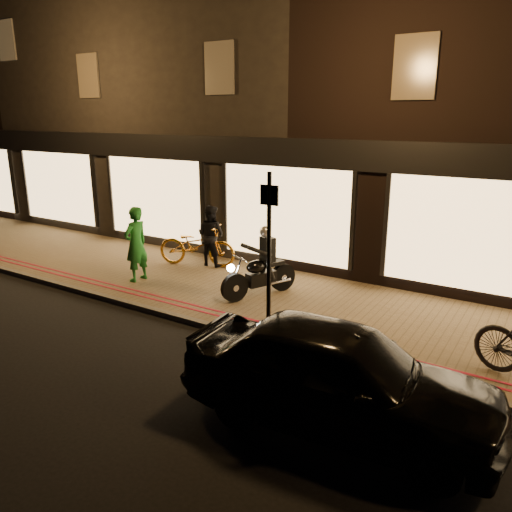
{
  "coord_description": "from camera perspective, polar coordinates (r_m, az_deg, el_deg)",
  "views": [
    {
      "loc": [
        6.07,
        -7.09,
        4.06
      ],
      "look_at": [
        0.53,
        1.71,
        1.1
      ],
      "focal_mm": 35.0,
      "sensor_mm": 36.0,
      "label": 1
    }
  ],
  "objects": [
    {
      "name": "red_kerb_lines",
      "position": [
        10.52,
        -5.85,
        -6.17
      ],
      "size": [
        50.0,
        0.26,
        0.01
      ],
      "color": "maroon",
      "rests_on": "sidewalk"
    },
    {
      "name": "building_row",
      "position": [
        17.18,
        12.01,
        16.19
      ],
      "size": [
        48.0,
        10.11,
        8.5
      ],
      "color": "black",
      "rests_on": "ground"
    },
    {
      "name": "motorcycle",
      "position": [
        11.1,
        0.56,
        -1.54
      ],
      "size": [
        0.94,
        1.82,
        1.59
      ],
      "rotation": [
        0.0,
        0.0,
        -0.42
      ],
      "color": "black",
      "rests_on": "sidewalk"
    },
    {
      "name": "ground",
      "position": [
        10.17,
        -7.74,
        -7.78
      ],
      "size": [
        90.0,
        90.0,
        0.0
      ],
      "primitive_type": "plane",
      "color": "black",
      "rests_on": "ground"
    },
    {
      "name": "bicycle_gold",
      "position": [
        13.45,
        -6.77,
        1.22
      ],
      "size": [
        2.24,
        1.38,
        1.11
      ],
      "primitive_type": "imported",
      "rotation": [
        0.0,
        0.0,
        1.9
      ],
      "color": "orange",
      "rests_on": "sidewalk"
    },
    {
      "name": "sign_post",
      "position": [
        8.82,
        1.49,
        1.03
      ],
      "size": [
        0.35,
        0.08,
        3.0
      ],
      "rotation": [
        0.0,
        0.0,
        0.01
      ],
      "color": "black",
      "rests_on": "sidewalk"
    },
    {
      "name": "sidewalk",
      "position": [
        11.63,
        -1.44,
        -4.22
      ],
      "size": [
        50.0,
        4.0,
        0.12
      ],
      "primitive_type": "cube",
      "color": "brown",
      "rests_on": "ground"
    },
    {
      "name": "kerb_stone",
      "position": [
        10.19,
        -7.58,
        -7.37
      ],
      "size": [
        50.0,
        0.14,
        0.12
      ],
      "primitive_type": "cube",
      "color": "#59544C",
      "rests_on": "ground"
    },
    {
      "name": "parked_car",
      "position": [
        6.89,
        9.46,
        -13.24
      ],
      "size": [
        4.37,
        1.99,
        1.46
      ],
      "primitive_type": "imported",
      "rotation": [
        0.0,
        0.0,
        1.63
      ],
      "color": "black",
      "rests_on": "ground"
    },
    {
      "name": "person_green",
      "position": [
        12.39,
        -13.56,
        1.32
      ],
      "size": [
        0.46,
        0.68,
        1.83
      ],
      "primitive_type": "imported",
      "rotation": [
        0.0,
        0.0,
        -1.61
      ],
      "color": "#1F7728",
      "rests_on": "sidewalk"
    },
    {
      "name": "person_dark",
      "position": [
        13.39,
        -5.19,
        2.35
      ],
      "size": [
        0.82,
        0.65,
        1.64
      ],
      "primitive_type": "imported",
      "rotation": [
        0.0,
        0.0,
        3.18
      ],
      "color": "black",
      "rests_on": "sidewalk"
    }
  ]
}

